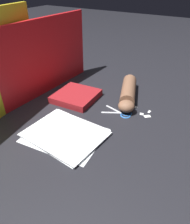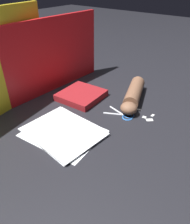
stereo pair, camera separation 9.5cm
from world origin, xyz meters
The scene contains 10 objects.
ground_plane centered at (0.00, 0.00, 0.00)m, with size 6.00×6.00×0.00m, color black.
backdrop_panel_center centered at (0.16, 0.38, 0.19)m, with size 0.66×0.04×0.39m.
paper_stack centered at (-0.12, 0.04, 0.01)m, with size 0.27×0.33×0.01m.
book_closed centered at (0.15, 0.18, 0.02)m, with size 0.23×0.22×0.03m.
scissors centered at (0.16, -0.09, 0.00)m, with size 0.10×0.15×0.01m.
hand_forearm centered at (0.30, -0.06, 0.04)m, with size 0.34×0.19×0.07m.
paper_scrap_near centered at (0.20, -0.20, 0.00)m, with size 0.04×0.04×0.00m.
paper_scrap_mid centered at (0.20, -0.17, 0.00)m, with size 0.02×0.02×0.00m.
paper_scrap_far centered at (0.24, -0.20, 0.00)m, with size 0.02×0.01×0.00m.
paper_scrap_side centered at (0.24, -0.12, 0.00)m, with size 0.03×0.03×0.00m.
Camera 2 is at (-0.60, -0.52, 0.57)m, focal length 35.00 mm.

